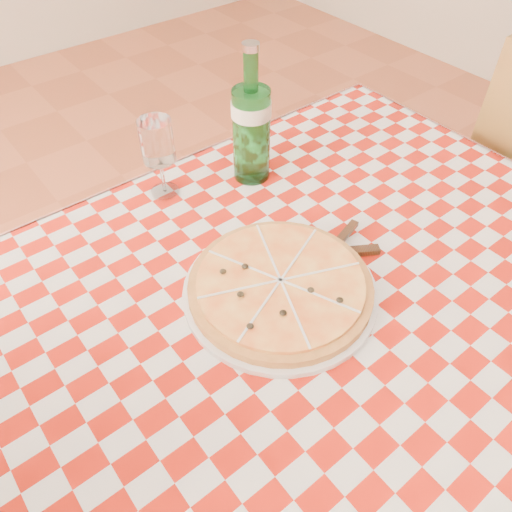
{
  "coord_description": "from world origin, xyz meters",
  "views": [
    {
      "loc": [
        -0.38,
        -0.39,
        1.4
      ],
      "look_at": [
        -0.02,
        0.06,
        0.82
      ],
      "focal_mm": 35.0,
      "sensor_mm": 36.0,
      "label": 1
    }
  ],
  "objects_px": {
    "pizza_plate": "(280,285)",
    "water_bottle": "(251,116)",
    "wine_glass": "(160,158)",
    "dining_table": "(285,330)"
  },
  "relations": [
    {
      "from": "pizza_plate",
      "to": "water_bottle",
      "type": "relative_size",
      "value": 1.15
    },
    {
      "from": "pizza_plate",
      "to": "wine_glass",
      "type": "height_order",
      "value": "wine_glass"
    },
    {
      "from": "dining_table",
      "to": "wine_glass",
      "type": "bearing_deg",
      "value": 92.4
    },
    {
      "from": "pizza_plate",
      "to": "water_bottle",
      "type": "xyz_separation_m",
      "value": [
        0.17,
        0.29,
        0.12
      ]
    },
    {
      "from": "pizza_plate",
      "to": "dining_table",
      "type": "bearing_deg",
      "value": -57.69
    },
    {
      "from": "water_bottle",
      "to": "wine_glass",
      "type": "bearing_deg",
      "value": 159.58
    },
    {
      "from": "dining_table",
      "to": "pizza_plate",
      "type": "relative_size",
      "value": 3.67
    },
    {
      "from": "water_bottle",
      "to": "wine_glass",
      "type": "distance_m",
      "value": 0.2
    },
    {
      "from": "pizza_plate",
      "to": "wine_glass",
      "type": "xyz_separation_m",
      "value": [
        -0.01,
        0.36,
        0.06
      ]
    },
    {
      "from": "dining_table",
      "to": "pizza_plate",
      "type": "distance_m",
      "value": 0.12
    }
  ]
}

